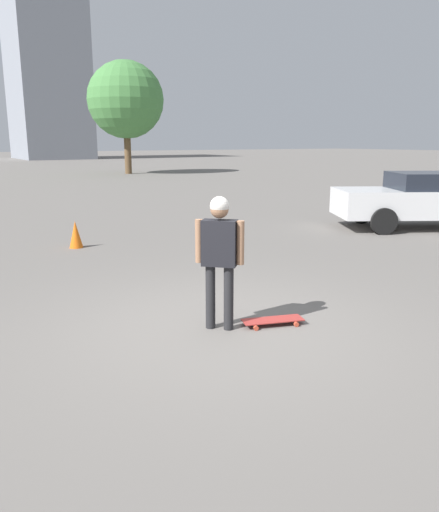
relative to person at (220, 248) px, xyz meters
name	(u,v)px	position (x,y,z in m)	size (l,w,h in m)	color
ground_plane	(220,328)	(0.00, 0.00, -1.01)	(220.00, 220.00, 0.00)	slate
person	(220,248)	(0.00, 0.00, 0.00)	(0.45, 0.44, 1.62)	#262628
skateboard	(273,320)	(0.63, -0.25, -0.95)	(0.80, 0.46, 0.07)	#A5332D
car_parked_near	(429,199)	(8.44, 3.31, -0.24)	(4.97, 3.80, 1.45)	silver
building_block_distant	(47,74)	(13.18, 63.56, 9.53)	(8.33, 11.88, 21.09)	gray
tree_distant	(126,100)	(10.05, 28.62, 3.95)	(5.17, 5.17, 7.56)	brown
traffic_cone	(76,234)	(-0.15, 5.66, -0.72)	(0.29, 0.29, 0.58)	orange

